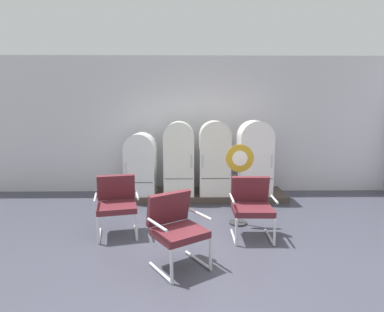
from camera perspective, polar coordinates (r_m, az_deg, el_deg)
ground at (r=4.44m, az=2.49°, el=-19.11°), size 12.00×10.00×0.05m
back_wall at (r=7.58m, az=0.99°, el=5.70°), size 11.76×0.12×3.23m
display_plinth at (r=7.22m, az=1.12°, el=-7.05°), size 3.90×0.95×0.14m
refrigerator_0 at (r=7.01m, az=-9.30°, el=-1.12°), size 0.65×0.68×1.35m
refrigerator_1 at (r=6.91m, az=-2.36°, el=0.04°), size 0.65×0.68×1.60m
refrigerator_2 at (r=6.91m, az=4.11°, el=0.09°), size 0.66×0.65×1.62m
refrigerator_3 at (r=7.05m, az=11.31°, el=0.11°), size 0.71×0.65×1.62m
armchair_left at (r=5.28m, az=-13.52°, el=-7.98°), size 0.77×0.76×0.95m
armchair_right at (r=5.11m, az=10.76°, el=-8.45°), size 0.69×0.65×0.95m
armchair_center at (r=4.16m, az=-2.90°, el=-12.45°), size 0.86×0.87×0.95m
sign_stand at (r=5.55m, az=8.52°, el=-5.20°), size 0.48×0.32×1.43m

